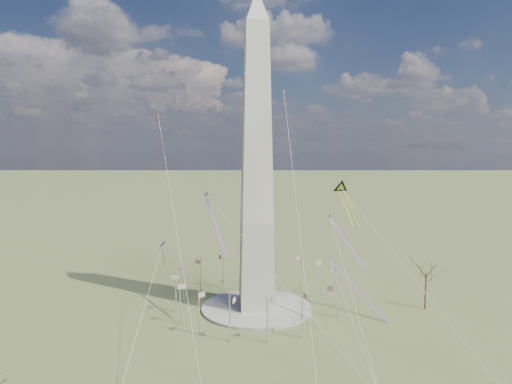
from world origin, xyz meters
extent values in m
plane|color=#556130|center=(0.00, 0.00, 0.00)|extent=(2000.00, 2000.00, 0.00)
cylinder|color=#A5A297|center=(0.00, 0.00, 0.40)|extent=(36.00, 36.00, 0.80)
pyramid|color=silver|center=(0.00, 0.00, 95.80)|extent=(9.90, 9.90, 10.00)
cylinder|color=silver|center=(26.00, 0.00, 6.50)|extent=(0.36, 0.36, 13.00)
cube|color=#A92E16|center=(26.00, 1.30, 11.80)|extent=(2.40, 0.08, 1.50)
cylinder|color=silver|center=(24.02, 9.95, 6.50)|extent=(0.36, 0.36, 13.00)
cube|color=#A92E16|center=(23.52, 11.15, 11.80)|extent=(2.25, 0.99, 1.50)
cylinder|color=silver|center=(18.38, 18.38, 6.50)|extent=(0.36, 0.36, 13.00)
cube|color=#A92E16|center=(17.47, 19.30, 11.80)|extent=(1.75, 1.75, 1.50)
cylinder|color=silver|center=(9.95, 24.02, 6.50)|extent=(0.36, 0.36, 13.00)
cube|color=#A92E16|center=(8.75, 24.52, 11.80)|extent=(0.99, 2.25, 1.50)
cylinder|color=silver|center=(0.00, 26.00, 6.50)|extent=(0.36, 0.36, 13.00)
cube|color=#A92E16|center=(-1.30, 26.00, 11.80)|extent=(0.08, 2.40, 1.50)
cylinder|color=silver|center=(-9.95, 24.02, 6.50)|extent=(0.36, 0.36, 13.00)
cube|color=#A92E16|center=(-11.15, 23.52, 11.80)|extent=(0.99, 2.25, 1.50)
cylinder|color=silver|center=(-18.38, 18.38, 6.50)|extent=(0.36, 0.36, 13.00)
cube|color=#A92E16|center=(-19.30, 17.47, 11.80)|extent=(1.75, 1.75, 1.50)
cylinder|color=silver|center=(-24.02, 9.95, 6.50)|extent=(0.36, 0.36, 13.00)
cube|color=#A92E16|center=(-24.52, 8.75, 11.80)|extent=(2.25, 0.99, 1.50)
cylinder|color=silver|center=(-26.00, 0.00, 6.50)|extent=(0.36, 0.36, 13.00)
cube|color=#A92E16|center=(-26.00, -1.30, 11.80)|extent=(2.40, 0.08, 1.50)
cylinder|color=silver|center=(-24.02, -9.95, 6.50)|extent=(0.36, 0.36, 13.00)
cube|color=#A92E16|center=(-23.52, -11.15, 11.80)|extent=(2.25, 0.99, 1.50)
cylinder|color=silver|center=(-18.38, -18.38, 6.50)|extent=(0.36, 0.36, 13.00)
cube|color=#A92E16|center=(-17.47, -19.30, 11.80)|extent=(1.75, 1.75, 1.50)
cylinder|color=silver|center=(-9.95, -24.02, 6.50)|extent=(0.36, 0.36, 13.00)
cube|color=#A92E16|center=(-8.75, -24.52, 11.80)|extent=(0.99, 2.25, 1.50)
cylinder|color=silver|center=(0.00, -26.00, 6.50)|extent=(0.36, 0.36, 13.00)
cube|color=#A92E16|center=(1.30, -26.00, 11.80)|extent=(0.08, 2.40, 1.50)
cylinder|color=silver|center=(9.95, -24.02, 6.50)|extent=(0.36, 0.36, 13.00)
cube|color=#A92E16|center=(11.15, -23.52, 11.80)|extent=(0.99, 2.25, 1.50)
cylinder|color=silver|center=(18.38, -18.38, 6.50)|extent=(0.36, 0.36, 13.00)
cube|color=#A92E16|center=(19.30, -17.47, 11.80)|extent=(1.75, 1.75, 1.50)
cylinder|color=silver|center=(24.02, -9.95, 6.50)|extent=(0.36, 0.36, 13.00)
cube|color=#A92E16|center=(24.52, -8.75, 11.80)|extent=(2.25, 0.99, 1.50)
cylinder|color=#413327|center=(54.77, -5.65, 5.91)|extent=(0.48, 0.48, 11.82)
cube|color=#FF980D|center=(31.71, 1.84, 32.64)|extent=(1.25, 14.38, 10.09)
cube|color=#FF980D|center=(29.87, 1.74, 32.64)|extent=(1.25, 14.38, 10.09)
cube|color=navy|center=(-30.60, 7.79, 20.60)|extent=(1.67, 2.76, 2.30)
cube|color=#E62445|center=(-30.60, 7.79, 16.80)|extent=(1.35, 2.81, 7.95)
cube|color=#E62445|center=(25.77, -12.95, 24.36)|extent=(5.92, 17.30, 11.24)
cube|color=#E62445|center=(-13.21, -5.20, 28.81)|extent=(5.87, 22.46, 14.36)
cube|color=#E62445|center=(31.72, -6.24, 7.30)|extent=(13.15, 19.27, 14.26)
cube|color=red|center=(-34.26, 36.22, 65.80)|extent=(1.37, 2.08, 1.64)
cube|color=red|center=(-34.26, 36.22, 64.01)|extent=(0.97, 1.32, 3.77)
cube|color=silver|center=(15.99, 44.50, 75.48)|extent=(1.18, 1.72, 1.56)
cube|color=silver|center=(15.99, 44.50, 73.77)|extent=(0.57, 1.36, 3.58)
camera|label=1|loc=(-15.57, -143.42, 53.00)|focal=32.00mm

